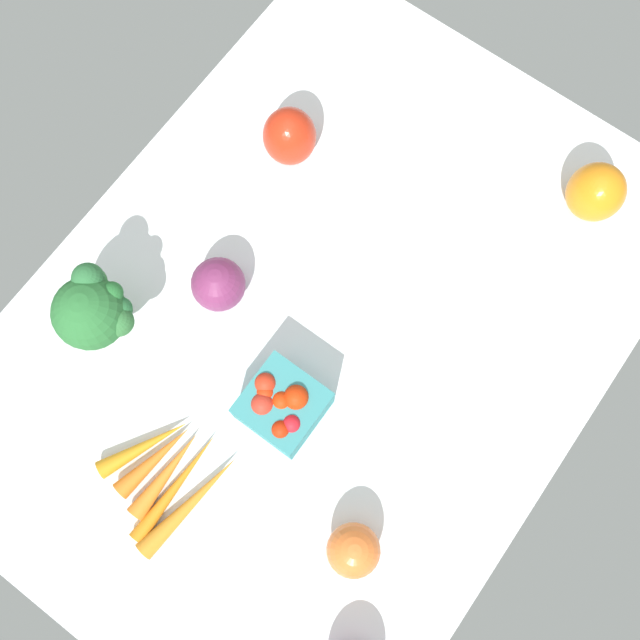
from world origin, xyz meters
The scene contains 8 objects.
tablecloth centered at (0.00, 0.00, 1.00)cm, with size 104.00×76.00×2.00cm, color white.
red_onion_near_basket centered at (4.57, -14.20, 5.82)cm, with size 7.64×7.64×7.64cm, color #7B2D5C.
heirloom_tomato_orange centered at (22.37, 21.53, 5.48)cm, with size 6.95×6.95×6.95cm, color orange.
carrot_bunch centered at (29.24, -3.79, 3.28)cm, with size 17.60×16.23×2.73cm.
bell_pepper_orange centered at (-38.02, 21.19, 6.63)cm, with size 8.24×8.24×9.26cm, color orange.
berry_basket centered at (12.91, 3.16, 6.04)cm, with size 9.87×9.87×8.34cm.
bell_pepper_red centered at (-19.25, -19.51, 6.83)cm, with size 7.85×7.85×9.65cm, color red.
broccoli_head centered at (17.87, -23.72, 10.78)cm, with size 10.34×10.68×13.78cm.
Camera 1 is at (21.41, 15.57, 102.15)cm, focal length 40.79 mm.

